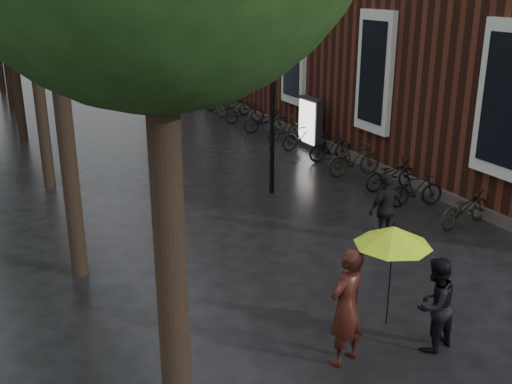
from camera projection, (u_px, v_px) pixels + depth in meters
person_burgundy at (346, 307)px, 8.94m from camera, size 0.81×0.65×1.91m
person_black at (434, 304)px, 9.34m from camera, size 0.87×0.74×1.57m
lime_umbrella at (393, 236)px, 8.70m from camera, size 1.16×1.16×1.70m
pedestrian_walking at (386, 209)px, 13.23m from camera, size 0.98×0.50×1.61m
parked_bicycles at (301, 136)px, 20.96m from camera, size 1.94×16.25×1.04m
ad_lightbox at (310, 123)px, 20.89m from camera, size 0.28×1.19×1.80m
lamp_post at (273, 96)px, 15.83m from camera, size 0.23×0.23×4.46m
cycle_sign at (60, 86)px, 21.85m from camera, size 0.16×0.54×2.99m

